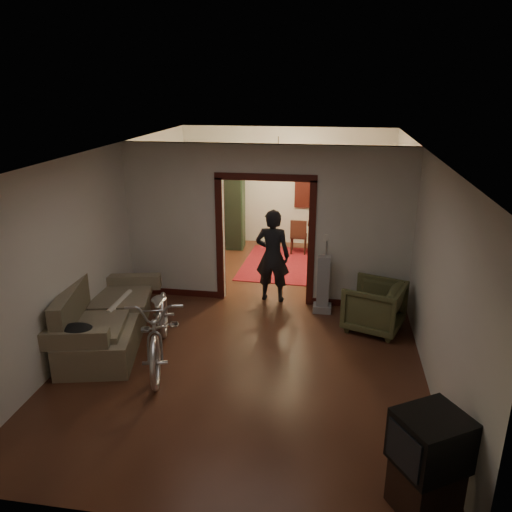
% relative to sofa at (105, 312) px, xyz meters
% --- Properties ---
extents(floor, '(5.00, 8.50, 0.01)m').
position_rel_sofa_xyz_m(floor, '(2.15, 1.20, -0.51)').
color(floor, '#361A11').
rests_on(floor, ground).
extents(ceiling, '(5.00, 8.50, 0.01)m').
position_rel_sofa_xyz_m(ceiling, '(2.15, 1.20, 2.29)').
color(ceiling, white).
rests_on(ceiling, floor).
extents(wall_back, '(5.00, 0.02, 2.80)m').
position_rel_sofa_xyz_m(wall_back, '(2.15, 5.45, 0.89)').
color(wall_back, beige).
rests_on(wall_back, floor).
extents(wall_left, '(0.02, 8.50, 2.80)m').
position_rel_sofa_xyz_m(wall_left, '(-0.35, 1.20, 0.89)').
color(wall_left, beige).
rests_on(wall_left, floor).
extents(wall_right, '(0.02, 8.50, 2.80)m').
position_rel_sofa_xyz_m(wall_right, '(4.65, 1.20, 0.89)').
color(wall_right, beige).
rests_on(wall_right, floor).
extents(partition_wall, '(5.00, 0.14, 2.80)m').
position_rel_sofa_xyz_m(partition_wall, '(2.15, 1.95, 0.89)').
color(partition_wall, beige).
rests_on(partition_wall, floor).
extents(door_casing, '(1.74, 0.20, 2.32)m').
position_rel_sofa_xyz_m(door_casing, '(2.15, 1.95, 0.59)').
color(door_casing, '#36100C').
rests_on(door_casing, floor).
extents(far_window, '(0.98, 0.06, 1.28)m').
position_rel_sofa_xyz_m(far_window, '(2.85, 5.41, 1.04)').
color(far_window, black).
rests_on(far_window, wall_back).
extents(chandelier, '(0.24, 0.24, 0.24)m').
position_rel_sofa_xyz_m(chandelier, '(2.15, 3.70, 1.84)').
color(chandelier, '#FFE0A5').
rests_on(chandelier, ceiling).
extents(light_switch, '(0.08, 0.01, 0.12)m').
position_rel_sofa_xyz_m(light_switch, '(3.20, 1.87, 0.74)').
color(light_switch, silver).
rests_on(light_switch, partition_wall).
extents(sofa, '(1.45, 2.36, 1.01)m').
position_rel_sofa_xyz_m(sofa, '(0.00, 0.00, 0.00)').
color(sofa, brown).
rests_on(sofa, floor).
extents(rolled_paper, '(0.10, 0.81, 0.10)m').
position_rel_sofa_xyz_m(rolled_paper, '(0.10, 0.30, 0.02)').
color(rolled_paper, beige).
rests_on(rolled_paper, sofa).
extents(jacket, '(0.45, 0.34, 0.13)m').
position_rel_sofa_xyz_m(jacket, '(0.05, -0.91, 0.17)').
color(jacket, black).
rests_on(jacket, sofa).
extents(bicycle, '(1.25, 2.23, 1.11)m').
position_rel_sofa_xyz_m(bicycle, '(0.99, -0.35, 0.05)').
color(bicycle, silver).
rests_on(bicycle, floor).
extents(armchair, '(1.10, 1.09, 0.79)m').
position_rel_sofa_xyz_m(armchair, '(4.02, 1.08, -0.11)').
color(armchair, '#474828').
rests_on(armchair, floor).
extents(tv_stand, '(0.69, 0.67, 0.47)m').
position_rel_sofa_xyz_m(tv_stand, '(4.27, -2.52, -0.27)').
color(tv_stand, black).
rests_on(tv_stand, floor).
extents(crt_tv, '(0.78, 0.76, 0.51)m').
position_rel_sofa_xyz_m(crt_tv, '(4.27, -2.52, 0.25)').
color(crt_tv, black).
rests_on(crt_tv, tv_stand).
extents(vacuum, '(0.37, 0.33, 1.02)m').
position_rel_sofa_xyz_m(vacuum, '(3.20, 1.60, 0.00)').
color(vacuum, gray).
rests_on(vacuum, floor).
extents(person, '(0.64, 0.45, 1.69)m').
position_rel_sofa_xyz_m(person, '(2.28, 1.97, 0.34)').
color(person, black).
rests_on(person, floor).
extents(oriental_rug, '(1.86, 2.39, 0.02)m').
position_rel_sofa_xyz_m(oriental_rug, '(2.30, 3.86, -0.50)').
color(oriental_rug, maroon).
rests_on(oriental_rug, floor).
extents(locker, '(0.87, 0.51, 1.72)m').
position_rel_sofa_xyz_m(locker, '(0.79, 4.85, 0.35)').
color(locker, black).
rests_on(locker, floor).
extents(globe, '(0.30, 0.30, 0.30)m').
position_rel_sofa_xyz_m(globe, '(0.79, 4.85, 1.43)').
color(globe, '#1E5972').
rests_on(globe, locker).
extents(desk, '(1.08, 0.70, 0.75)m').
position_rel_sofa_xyz_m(desk, '(3.26, 4.73, -0.13)').
color(desk, black).
rests_on(desk, floor).
extents(desk_chair, '(0.40, 0.40, 0.82)m').
position_rel_sofa_xyz_m(desk_chair, '(2.54, 4.68, -0.10)').
color(desk_chair, black).
rests_on(desk_chair, floor).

